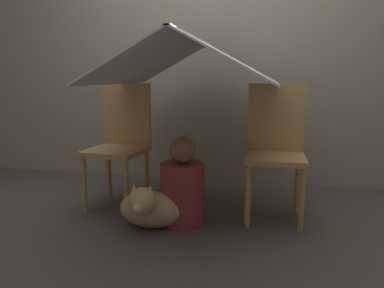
% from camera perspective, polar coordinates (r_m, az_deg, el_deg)
% --- Properties ---
extents(ground_plane, '(8.80, 8.80, 0.00)m').
position_cam_1_polar(ground_plane, '(2.69, -0.36, -11.08)').
color(ground_plane, '#47423D').
extents(wall_back, '(7.00, 0.05, 2.50)m').
position_cam_1_polar(wall_back, '(3.51, 3.27, 14.71)').
color(wall_back, gray).
rests_on(wall_back, ground_plane).
extents(chair_left, '(0.44, 0.44, 0.93)m').
position_cam_1_polar(chair_left, '(2.86, -10.80, 0.59)').
color(chair_left, tan).
rests_on(chair_left, ground_plane).
extents(chair_right, '(0.40, 0.40, 0.93)m').
position_cam_1_polar(chair_right, '(2.64, 12.57, -0.27)').
color(chair_right, tan).
rests_on(chair_right, ground_plane).
extents(sheet_canopy, '(1.15, 1.26, 0.32)m').
position_cam_1_polar(sheet_canopy, '(2.58, 0.00, 12.71)').
color(sheet_canopy, silver).
extents(person_front, '(0.30, 0.30, 0.59)m').
position_cam_1_polar(person_front, '(2.52, -1.47, -6.65)').
color(person_front, maroon).
rests_on(person_front, ground_plane).
extents(dog, '(0.42, 0.39, 0.34)m').
position_cam_1_polar(dog, '(2.46, -6.55, -9.59)').
color(dog, tan).
rests_on(dog, ground_plane).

